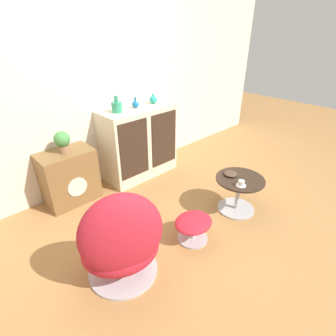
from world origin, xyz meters
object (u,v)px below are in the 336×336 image
(sideboard, at_px, (139,142))
(bowl, at_px, (231,174))
(teacup, at_px, (241,184))
(vase_leftmost, at_px, (117,107))
(ottoman, at_px, (193,225))
(vase_inner_left, at_px, (135,104))
(egg_chair, at_px, (121,242))
(potted_plant, at_px, (62,141))
(tv_console, at_px, (69,177))
(coffee_table, at_px, (238,192))
(vase_inner_right, at_px, (153,100))

(sideboard, bearing_deg, bowl, -78.73)
(teacup, bearing_deg, vase_leftmost, 106.60)
(ottoman, distance_m, vase_leftmost, 1.66)
(bowl, bearing_deg, vase_inner_left, 101.95)
(egg_chair, xyz_separation_m, vase_leftmost, (0.90, 1.32, 0.64))
(ottoman, xyz_separation_m, potted_plant, (-0.55, 1.46, 0.59))
(vase_inner_left, bearing_deg, potted_plant, 177.44)
(tv_console, bearing_deg, teacup, -53.36)
(potted_plant, relative_size, teacup, 2.30)
(sideboard, relative_size, egg_chair, 1.15)
(ottoman, bearing_deg, sideboard, 72.43)
(vase_inner_left, bearing_deg, coffee_table, -78.39)
(vase_leftmost, height_order, teacup, vase_leftmost)
(sideboard, xyz_separation_m, vase_inner_right, (0.28, 0.00, 0.53))
(sideboard, distance_m, egg_chair, 1.79)
(sideboard, height_order, coffee_table, sideboard)
(tv_console, relative_size, vase_leftmost, 3.23)
(vase_leftmost, distance_m, potted_plant, 0.75)
(vase_inner_right, bearing_deg, tv_console, 178.08)
(vase_inner_right, bearing_deg, sideboard, -179.21)
(vase_inner_right, bearing_deg, bowl, -90.77)
(sideboard, xyz_separation_m, vase_inner_left, (-0.02, 0.00, 0.53))
(vase_inner_right, bearing_deg, teacup, -94.52)
(coffee_table, height_order, teacup, teacup)
(sideboard, bearing_deg, coffee_table, -79.01)
(tv_console, height_order, coffee_table, tv_console)
(sideboard, bearing_deg, vase_inner_left, 167.24)
(coffee_table, height_order, vase_inner_left, vase_inner_left)
(tv_console, relative_size, vase_inner_right, 4.92)
(egg_chair, xyz_separation_m, vase_inner_right, (1.48, 1.32, 0.63))
(sideboard, relative_size, vase_inner_right, 7.71)
(ottoman, distance_m, bowl, 0.76)
(egg_chair, distance_m, vase_inner_right, 2.08)
(vase_inner_right, height_order, potted_plant, vase_inner_right)
(tv_console, xyz_separation_m, vase_inner_right, (1.29, -0.04, 0.70))
(tv_console, distance_m, vase_inner_right, 1.47)
(egg_chair, xyz_separation_m, vase_inner_left, (1.18, 1.32, 0.62))
(sideboard, distance_m, vase_inner_left, 0.53)
(vase_inner_left, bearing_deg, ottoman, -106.90)
(potted_plant, bearing_deg, teacup, -53.56)
(sideboard, xyz_separation_m, teacup, (0.16, -1.52, -0.04))
(egg_chair, height_order, potted_plant, potted_plant)
(coffee_table, distance_m, vase_inner_right, 1.64)
(tv_console, height_order, vase_inner_right, vase_inner_right)
(ottoman, height_order, potted_plant, potted_plant)
(ottoman, height_order, vase_inner_left, vase_inner_left)
(egg_chair, bearing_deg, potted_plant, 81.68)
(tv_console, height_order, potted_plant, potted_plant)
(tv_console, bearing_deg, vase_inner_right, -1.92)
(tv_console, relative_size, ottoman, 1.62)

